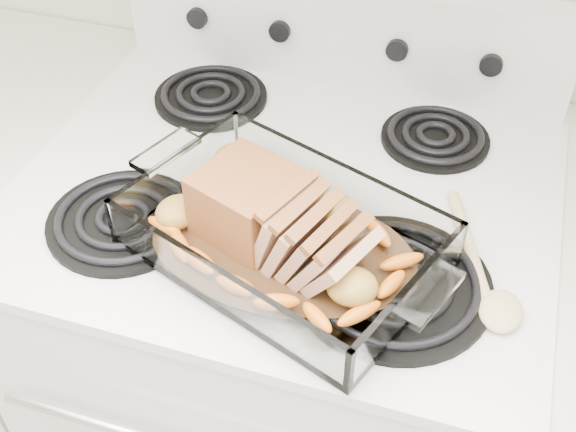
% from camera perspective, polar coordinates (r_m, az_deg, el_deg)
% --- Properties ---
extents(electric_range, '(0.78, 0.70, 1.12)m').
position_cam_1_polar(electric_range, '(1.41, 0.08, -11.31)').
color(electric_range, white).
rests_on(electric_range, ground).
extents(baking_dish, '(0.38, 0.25, 0.07)m').
position_cam_1_polar(baking_dish, '(0.93, -0.38, -2.07)').
color(baking_dish, white).
rests_on(baking_dish, electric_range).
extents(pork_roast, '(0.24, 0.12, 0.09)m').
position_cam_1_polar(pork_roast, '(0.92, -1.77, -0.30)').
color(pork_roast, brown).
rests_on(pork_roast, baking_dish).
extents(roast_vegetables, '(0.37, 0.20, 0.05)m').
position_cam_1_polar(roast_vegetables, '(0.95, 0.09, -0.10)').
color(roast_vegetables, orange).
rests_on(roast_vegetables, baking_dish).
extents(wooden_spoon, '(0.12, 0.23, 0.02)m').
position_cam_1_polar(wooden_spoon, '(0.95, 15.36, -4.91)').
color(wooden_spoon, '#CEB77F').
rests_on(wooden_spoon, electric_range).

